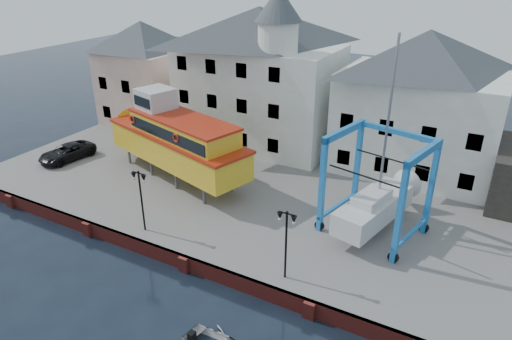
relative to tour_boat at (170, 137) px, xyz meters
The scene contains 11 objects.
ground 12.36m from the tour_boat, 48.73° to the right, with size 140.00×140.00×0.00m, color black.
hardstanding 8.81m from the tour_boat, 16.45° to the left, with size 44.00×22.00×1.00m, color slate.
quay_wall 12.12m from the tour_boat, 48.39° to the right, with size 44.00×0.47×1.00m.
building_pink 14.01m from the tour_boat, 138.13° to the left, with size 8.00×7.00×10.30m.
building_white_main 10.53m from the tour_boat, 73.85° to the left, with size 14.00×8.30×14.00m.
building_white_right 19.72m from the tour_boat, 31.62° to the left, with size 12.00×8.00×11.20m.
lamp_post_left 8.38m from the tour_boat, 64.05° to the right, with size 1.12×0.32×4.20m.
lamp_post_right 15.61m from the tour_boat, 28.88° to the right, with size 1.12×0.32×4.20m.
tour_boat is the anchor object (origin of this frame).
travel_lift 16.72m from the tour_boat, ahead, with size 6.61×8.42×12.32m.
van 10.31m from the tour_boat, 167.92° to the right, with size 2.22×4.82×1.34m, color black.
Camera 1 is at (14.33, -17.29, 17.02)m, focal length 32.00 mm.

